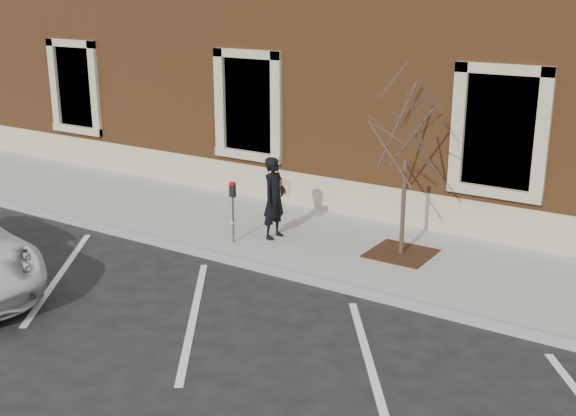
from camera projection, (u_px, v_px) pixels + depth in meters
The scene contains 9 objects.
ground at pixel (270, 272), 13.41m from camera, with size 120.00×120.00×0.00m, color #28282B.
sidewalk_near at pixel (319, 242), 14.79m from camera, with size 40.00×3.50×0.15m, color #A2A198.
curb_near at pixel (269, 270), 13.34m from camera, with size 40.00×0.12×0.15m, color #9E9E99.
parking_stripes at pixel (194, 315), 11.64m from camera, with size 28.00×4.40×0.01m, color silver, non-canonical shape.
building_civic at pixel (440, 31), 18.44m from camera, with size 40.00×8.62×8.00m.
man at pixel (274, 198), 14.59m from camera, with size 0.61×0.40×1.69m, color black.
parking_meter at pixel (233, 201), 14.31m from camera, with size 0.11×0.09×1.25m.
tree_grate at pixel (401, 253), 13.90m from camera, with size 1.17×1.17×0.03m, color #3C2413.
sapling at pixel (407, 134), 13.21m from camera, with size 2.02×2.02×3.37m.
Camera 1 is at (7.07, -10.27, 5.08)m, focal length 45.00 mm.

